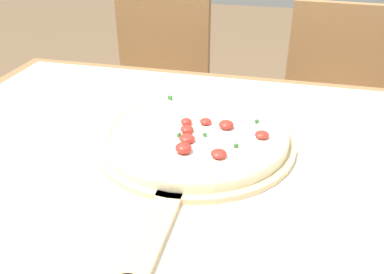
{
  "coord_description": "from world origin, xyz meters",
  "views": [
    {
      "loc": [
        0.12,
        -0.61,
        1.18
      ],
      "look_at": [
        -0.05,
        0.07,
        0.78
      ],
      "focal_mm": 38.0,
      "sensor_mm": 36.0,
      "label": 1
    }
  ],
  "objects_px": {
    "pizza": "(196,132)",
    "chair_right": "(332,111)",
    "pizza_peel": "(193,145)",
    "chair_left": "(158,94)"
  },
  "relations": [
    {
      "from": "pizza_peel",
      "to": "chair_right",
      "type": "xyz_separation_m",
      "value": [
        0.35,
        0.76,
        -0.24
      ]
    },
    {
      "from": "chair_right",
      "to": "pizza",
      "type": "bearing_deg",
      "value": -111.72
    },
    {
      "from": "pizza_peel",
      "to": "pizza",
      "type": "bearing_deg",
      "value": 88.56
    },
    {
      "from": "pizza",
      "to": "chair_left",
      "type": "bearing_deg",
      "value": 114.04
    },
    {
      "from": "pizza_peel",
      "to": "chair_left",
      "type": "bearing_deg",
      "value": 113.44
    },
    {
      "from": "pizza",
      "to": "chair_right",
      "type": "height_order",
      "value": "chair_right"
    },
    {
      "from": "pizza_peel",
      "to": "pizza",
      "type": "height_order",
      "value": "pizza"
    },
    {
      "from": "pizza",
      "to": "chair_right",
      "type": "xyz_separation_m",
      "value": [
        0.35,
        0.74,
        -0.26
      ]
    },
    {
      "from": "pizza_peel",
      "to": "pizza",
      "type": "relative_size",
      "value": 1.64
    },
    {
      "from": "pizza",
      "to": "chair_right",
      "type": "bearing_deg",
      "value": 64.39
    }
  ]
}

